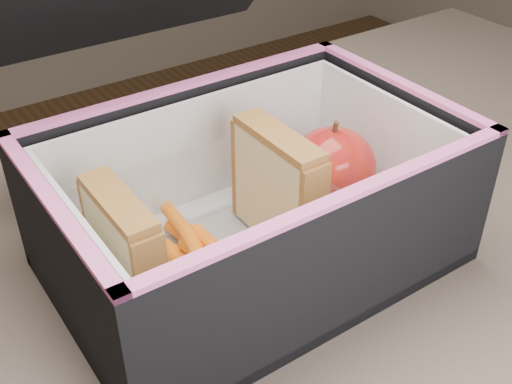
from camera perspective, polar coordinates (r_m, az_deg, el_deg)
kitchen_table at (r=0.65m, az=7.23°, el=-11.35°), size 1.20×0.80×0.75m
lunch_bag at (r=0.54m, az=-0.66°, el=0.13°), size 0.33×0.37×0.29m
plastic_tub at (r=0.52m, az=-4.41°, el=-3.67°), size 0.18×0.13×0.08m
sandwich_left at (r=0.49m, az=-11.60°, el=-5.21°), size 0.02×0.09×0.10m
sandwich_right at (r=0.54m, az=1.91°, el=0.40°), size 0.03×0.09×0.11m
carrot_sticks at (r=0.52m, az=-4.27°, el=-6.19°), size 0.05×0.15×0.03m
paper_napkin at (r=0.62m, az=6.76°, el=-0.65°), size 0.10×0.10×0.01m
red_apple at (r=0.59m, az=6.79°, el=2.24°), size 0.10×0.10×0.08m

